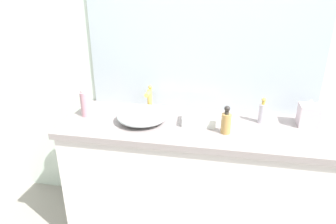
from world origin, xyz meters
name	(u,v)px	position (x,y,z in m)	size (l,w,h in m)	color
bathroom_wall_rear	(216,48)	(0.00, 0.73, 1.30)	(6.00, 0.06, 2.60)	silver
vanity_counter	(192,181)	(-0.10, 0.39, 0.44)	(1.69, 0.60, 0.87)	white
wall_mirror_panel	(202,30)	(-0.10, 0.69, 1.42)	(1.60, 0.01, 1.10)	#B2BCC6
sink_basin	(142,115)	(-0.43, 0.37, 0.91)	(0.33, 0.34, 0.09)	silver
faucet	(149,97)	(-0.43, 0.56, 0.97)	(0.03, 0.12, 0.18)	gold
soap_dispenser	(226,122)	(0.10, 0.30, 0.94)	(0.06, 0.06, 0.17)	#B78A4A
lotion_bottle	(86,103)	(-0.83, 0.40, 0.96)	(0.08, 0.08, 0.18)	pink
perfume_bottle	(262,112)	(0.32, 0.50, 0.94)	(0.05, 0.05, 0.17)	silver
tissue_box	(309,114)	(0.60, 0.51, 0.95)	(0.12, 0.12, 0.18)	silver
folded_hand_towel	(199,119)	(-0.07, 0.41, 0.90)	(0.21, 0.16, 0.05)	white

